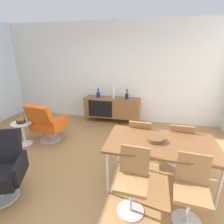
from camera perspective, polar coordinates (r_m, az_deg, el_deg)
The scene contains 15 objects.
ground_plane at distance 3.41m, azimuth -11.57°, elevation -17.22°, with size 8.32×8.32×0.00m, color #9E7242.
wall_back at distance 5.24m, azimuth -0.55°, elevation 12.68°, with size 6.80×0.12×2.80m, color silver.
sideboard at distance 5.13m, azimuth 0.01°, elevation 1.53°, with size 1.60×0.45×0.72m.
vase_cobalt at distance 5.14m, azimuth -4.53°, elevation 5.74°, with size 0.11×0.11×0.27m.
vase_sculptural_dark at distance 4.95m, azimuth 4.87°, elevation 5.24°, with size 0.10×0.10×0.29m.
vase_ceramic_small at distance 5.00m, azimuth 0.42°, elevation 6.33°, with size 0.09×0.09×0.32m.
dining_table at distance 2.73m, azimuth 15.76°, elevation -10.17°, with size 1.60×0.90×0.74m.
wooden_bowl_on_table at distance 2.71m, azimuth 13.94°, elevation -8.54°, with size 0.26×0.26×0.06m, color brown.
dining_chair_front_right at distance 2.45m, azimuth 24.52°, elevation -21.67°, with size 0.43×0.45×0.86m.
dining_chair_back_left at distance 3.33m, azimuth 9.06°, elevation -8.46°, with size 0.40×0.43×0.86m.
dining_chair_front_left at distance 2.40m, azimuth 6.72°, elevation -20.79°, with size 0.42×0.44×0.86m.
dining_chair_back_right at distance 3.37m, azimuth 21.12°, elevation -9.29°, with size 0.42×0.44×0.86m.
lounge_chair_red at distance 4.25m, azimuth -20.70°, elevation -3.22°, with size 0.78×0.72×0.95m.
side_table_round at distance 4.40m, azimuth -27.10°, elevation -5.49°, with size 0.44×0.44×0.52m.
fruit_bowl at distance 4.31m, azimuth -27.58°, elevation -2.60°, with size 0.20×0.20×0.11m.
Camera 1 is at (1.26, -2.45, 2.01)m, focal length 27.98 mm.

